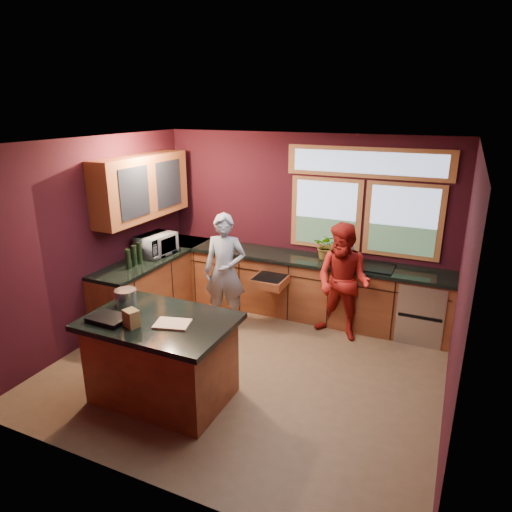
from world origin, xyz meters
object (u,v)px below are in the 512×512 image
Objects in this scene: island at (162,358)px; person_red at (343,282)px; cutting_board at (172,324)px; stock_pot at (126,297)px; person_grey at (225,271)px.

island is 0.96× the size of person_red.
stock_pot reaches higher than cutting_board.
stock_pot is at bearing -120.94° from person_red.
person_grey reaches higher than person_red.
island is at bearing -15.26° from stock_pot.
cutting_board is at bearing -90.26° from person_grey.
stock_pot reaches higher than island.
island is 0.80m from stock_pot.
cutting_board is (0.39, -1.88, 0.12)m from person_grey.
person_grey is 6.93× the size of stock_pot.
island is 6.46× the size of stock_pot.
stock_pot is (-0.36, -1.68, 0.20)m from person_grey.
cutting_board is at bearing -14.93° from stock_pot.
island is at bearing 165.96° from cutting_board.
island is at bearing -96.05° from person_grey.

